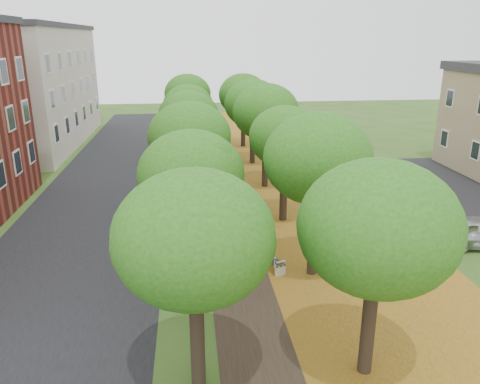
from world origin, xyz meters
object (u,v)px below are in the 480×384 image
object	(u,v)px
car_red	(407,184)
car_white	(392,175)
bench	(269,258)
car_grey	(389,174)

from	to	relation	value
car_red	car_white	world-z (taller)	car_red
car_red	car_white	xyz separation A→B (m)	(0.00, 2.17, -0.07)
bench	car_grey	world-z (taller)	car_grey
bench	car_white	world-z (taller)	car_white
car_red	car_grey	xyz separation A→B (m)	(0.00, 2.63, -0.09)
bench	car_red	distance (m)	13.24
car_red	car_grey	bearing A→B (deg)	-5.70
car_red	car_white	size ratio (longest dim) A/B	0.94
car_grey	car_white	xyz separation A→B (m)	(0.00, -0.46, 0.02)
bench	car_red	xyz separation A→B (m)	(10.09, 8.57, 0.26)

